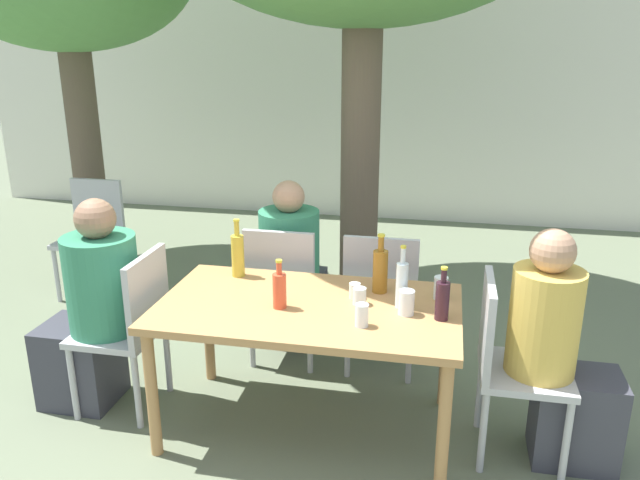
{
  "coord_description": "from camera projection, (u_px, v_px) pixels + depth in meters",
  "views": [
    {
      "loc": [
        0.65,
        -2.86,
        2.03
      ],
      "look_at": [
        0.0,
        0.3,
        0.98
      ],
      "focal_mm": 35.0,
      "sensor_mm": 36.0,
      "label": 1
    }
  ],
  "objects": [
    {
      "name": "ground_plane",
      "position": [
        309.0,
        426.0,
        3.41
      ],
      "size": [
        30.0,
        30.0,
        0.0
      ],
      "primitive_type": "plane",
      "color": "#667056"
    },
    {
      "name": "cafe_building_wall",
      "position": [
        392.0,
        96.0,
        6.95
      ],
      "size": [
        10.0,
        0.08,
        2.8
      ],
      "color": "white",
      "rests_on": "ground_plane"
    },
    {
      "name": "dining_table_front",
      "position": [
        308.0,
        318.0,
        3.21
      ],
      "size": [
        1.54,
        0.88,
        0.73
      ],
      "color": "#B27F4C",
      "rests_on": "ground_plane"
    },
    {
      "name": "patio_chair_0",
      "position": [
        131.0,
        322.0,
        3.44
      ],
      "size": [
        0.44,
        0.44,
        0.93
      ],
      "rotation": [
        0.0,
        0.0,
        -1.57
      ],
      "color": "#B2B2B7",
      "rests_on": "ground_plane"
    },
    {
      "name": "patio_chair_1",
      "position": [
        508.0,
        358.0,
        3.05
      ],
      "size": [
        0.44,
        0.44,
        0.93
      ],
      "rotation": [
        0.0,
        0.0,
        1.57
      ],
      "color": "#B2B2B7",
      "rests_on": "ground_plane"
    },
    {
      "name": "patio_chair_2",
      "position": [
        284.0,
        286.0,
        3.93
      ],
      "size": [
        0.44,
        0.44,
        0.93
      ],
      "rotation": [
        0.0,
        0.0,
        3.14
      ],
      "color": "#B2B2B7",
      "rests_on": "ground_plane"
    },
    {
      "name": "patio_chair_3",
      "position": [
        382.0,
        294.0,
        3.81
      ],
      "size": [
        0.44,
        0.44,
        0.93
      ],
      "rotation": [
        0.0,
        0.0,
        3.14
      ],
      "color": "#B2B2B7",
      "rests_on": "ground_plane"
    },
    {
      "name": "patio_chair_4",
      "position": [
        93.0,
        230.0,
        5.09
      ],
      "size": [
        0.44,
        0.44,
        0.93
      ],
      "color": "#B2B2B7",
      "rests_on": "ground_plane"
    },
    {
      "name": "person_seated_0",
      "position": [
        93.0,
        314.0,
        3.48
      ],
      "size": [
        0.6,
        0.39,
        1.23
      ],
      "rotation": [
        0.0,
        0.0,
        -1.57
      ],
      "color": "#383842",
      "rests_on": "ground_plane"
    },
    {
      "name": "person_seated_1",
      "position": [
        559.0,
        362.0,
        3.01
      ],
      "size": [
        0.57,
        0.33,
        1.2
      ],
      "rotation": [
        0.0,
        0.0,
        1.57
      ],
      "color": "#383842",
      "rests_on": "ground_plane"
    },
    {
      "name": "person_seated_2",
      "position": [
        293.0,
        273.0,
        4.15
      ],
      "size": [
        0.39,
        0.59,
        1.18
      ],
      "rotation": [
        0.0,
        0.0,
        3.14
      ],
      "color": "#383842",
      "rests_on": "ground_plane"
    },
    {
      "name": "soda_bottle_0",
      "position": [
        279.0,
        289.0,
        3.12
      ],
      "size": [
        0.07,
        0.07,
        0.26
      ],
      "color": "#DB4C2D",
      "rests_on": "dining_table_front"
    },
    {
      "name": "amber_bottle_1",
      "position": [
        380.0,
        270.0,
        3.3
      ],
      "size": [
        0.08,
        0.08,
        0.32
      ],
      "color": "#9E661E",
      "rests_on": "dining_table_front"
    },
    {
      "name": "wine_bottle_2",
      "position": [
        442.0,
        299.0,
        2.99
      ],
      "size": [
        0.07,
        0.07,
        0.27
      ],
      "color": "#331923",
      "rests_on": "dining_table_front"
    },
    {
      "name": "oil_cruet_3",
      "position": [
        238.0,
        254.0,
        3.53
      ],
      "size": [
        0.07,
        0.07,
        0.34
      ],
      "color": "gold",
      "rests_on": "dining_table_front"
    },
    {
      "name": "water_bottle_4",
      "position": [
        402.0,
        284.0,
        3.12
      ],
      "size": [
        0.06,
        0.06,
        0.33
      ],
      "color": "silver",
      "rests_on": "dining_table_front"
    },
    {
      "name": "drinking_glass_0",
      "position": [
        441.0,
        288.0,
        3.24
      ],
      "size": [
        0.07,
        0.07,
        0.12
      ],
      "color": "white",
      "rests_on": "dining_table_front"
    },
    {
      "name": "drinking_glass_1",
      "position": [
        362.0,
        315.0,
        2.93
      ],
      "size": [
        0.06,
        0.06,
        0.11
      ],
      "color": "white",
      "rests_on": "dining_table_front"
    },
    {
      "name": "drinking_glass_2",
      "position": [
        355.0,
        291.0,
        3.25
      ],
      "size": [
        0.06,
        0.06,
        0.08
      ],
      "color": "silver",
      "rests_on": "dining_table_front"
    },
    {
      "name": "drinking_glass_3",
      "position": [
        406.0,
        302.0,
        3.05
      ],
      "size": [
        0.08,
        0.08,
        0.12
      ],
      "color": "white",
      "rests_on": "dining_table_front"
    },
    {
      "name": "drinking_glass_4",
      "position": [
        359.0,
        296.0,
        3.17
      ],
      "size": [
        0.07,
        0.07,
        0.09
      ],
      "color": "silver",
      "rests_on": "dining_table_front"
    }
  ]
}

